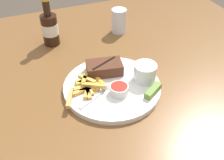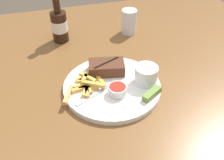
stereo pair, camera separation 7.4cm
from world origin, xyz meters
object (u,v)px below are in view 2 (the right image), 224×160
at_px(coleslaw_cup, 146,74).
at_px(drinking_glass, 129,21).
at_px(dinner_plate, 112,87).
at_px(beer_bottle, 59,25).
at_px(steak_portion, 106,67).
at_px(pickle_spear, 152,94).
at_px(fork_utensil, 92,96).
at_px(dipping_sauce_cup, 118,90).

distance_m(coleslaw_cup, drinking_glass, 0.37).
height_order(dinner_plate, coleslaw_cup, coleslaw_cup).
relative_size(dinner_plate, beer_bottle, 1.58).
height_order(steak_portion, pickle_spear, steak_portion).
relative_size(dinner_plate, fork_utensil, 2.57).
bearing_deg(steak_portion, pickle_spear, -55.89).
bearing_deg(beer_bottle, fork_utensil, -83.19).
height_order(dinner_plate, drinking_glass, drinking_glass).
distance_m(coleslaw_cup, dipping_sauce_cup, 0.11).
distance_m(steak_portion, pickle_spear, 0.19).
xyz_separation_m(coleslaw_cup, drinking_glass, (0.06, 0.36, 0.00)).
bearing_deg(fork_utensil, pickle_spear, -41.58).
relative_size(coleslaw_cup, drinking_glass, 0.73).
xyz_separation_m(steak_portion, dipping_sauce_cup, (0.01, -0.12, -0.00)).
bearing_deg(steak_portion, coleslaw_cup, -37.42).
relative_size(steak_portion, drinking_glass, 1.27).
bearing_deg(fork_utensil, drinking_glass, 30.14).
distance_m(steak_portion, dipping_sauce_cup, 0.12).
xyz_separation_m(steak_portion, coleslaw_cup, (0.11, -0.09, 0.01)).
distance_m(beer_bottle, drinking_glass, 0.30).
height_order(dinner_plate, pickle_spear, pickle_spear).
bearing_deg(beer_bottle, dipping_sauce_cup, -72.33).
height_order(pickle_spear, fork_utensil, pickle_spear).
xyz_separation_m(dipping_sauce_cup, pickle_spear, (0.10, -0.04, -0.01)).
distance_m(dipping_sauce_cup, drinking_glass, 0.43).
relative_size(dinner_plate, pickle_spear, 4.26).
bearing_deg(dipping_sauce_cup, drinking_glass, 66.82).
bearing_deg(beer_bottle, drinking_glass, -2.34).
relative_size(dinner_plate, dipping_sauce_cup, 5.31).
distance_m(fork_utensil, drinking_glass, 0.46).
relative_size(pickle_spear, drinking_glass, 0.72).
relative_size(dinner_plate, coleslaw_cup, 4.20).
height_order(steak_portion, dipping_sauce_cup, steak_portion).
relative_size(coleslaw_cup, dipping_sauce_cup, 1.26).
distance_m(dinner_plate, pickle_spear, 0.14).
bearing_deg(beer_bottle, dinner_plate, -71.00).
bearing_deg(dipping_sauce_cup, fork_utensil, 175.14).
relative_size(beer_bottle, drinking_glass, 1.93).
height_order(fork_utensil, drinking_glass, drinking_glass).
xyz_separation_m(dinner_plate, dipping_sauce_cup, (0.01, -0.05, 0.02)).
bearing_deg(dinner_plate, pickle_spear, -39.35).
distance_m(pickle_spear, beer_bottle, 0.50).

